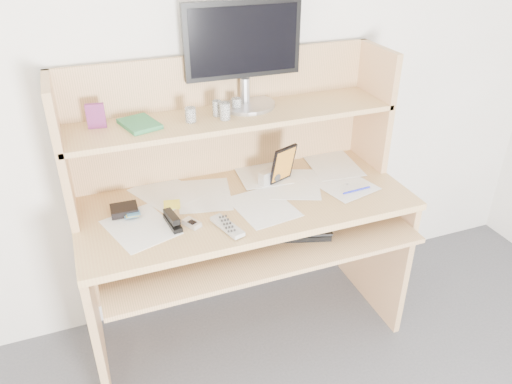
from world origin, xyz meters
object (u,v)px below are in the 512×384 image
object	(u,v)px
desk	(239,202)
game_case	(283,164)
monitor	(244,51)
keyboard	(273,229)
tv_remote	(227,226)

from	to	relation	value
desk	game_case	distance (m)	0.26
desk	monitor	size ratio (longest dim) A/B	2.81
keyboard	game_case	size ratio (longest dim) A/B	2.82
desk	game_case	world-z (taller)	desk
tv_remote	monitor	distance (m)	0.73
desk	game_case	bearing A→B (deg)	0.67
monitor	desk	bearing A→B (deg)	-116.73
desk	tv_remote	size ratio (longest dim) A/B	8.26
keyboard	game_case	world-z (taller)	game_case
game_case	monitor	xyz separation A→B (m)	(-0.12, 0.16, 0.47)
desk	tv_remote	distance (m)	0.31
game_case	monitor	distance (m)	0.51
tv_remote	monitor	size ratio (longest dim) A/B	0.34
tv_remote	monitor	bearing A→B (deg)	45.24
keyboard	monitor	xyz separation A→B (m)	(0.01, 0.37, 0.64)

